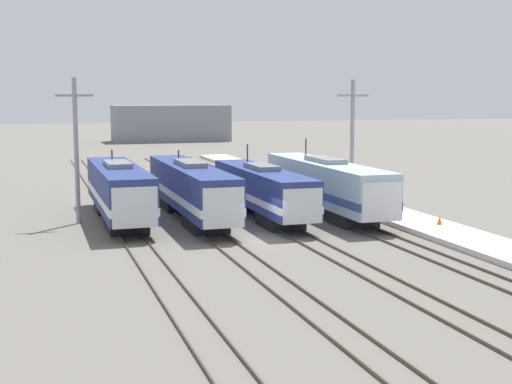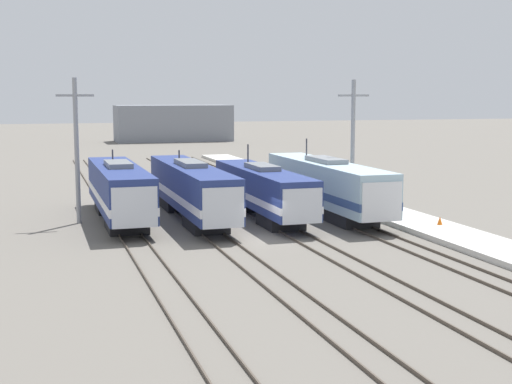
# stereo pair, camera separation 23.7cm
# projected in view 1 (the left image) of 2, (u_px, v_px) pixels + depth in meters

# --- Properties ---
(ground_plane) EXTENTS (400.00, 400.00, 0.00)m
(ground_plane) POSITION_uv_depth(u_px,v_px,m) (261.00, 239.00, 44.74)
(ground_plane) COLOR #666059
(rail_pair_far_left) EXTENTS (1.50, 120.00, 0.15)m
(rail_pair_far_left) POSITION_uv_depth(u_px,v_px,m) (138.00, 246.00, 42.44)
(rail_pair_far_left) COLOR #4C4238
(rail_pair_far_left) RESTS_ON ground_plane
(rail_pair_center_left) EXTENTS (1.51, 120.00, 0.15)m
(rail_pair_center_left) POSITION_uv_depth(u_px,v_px,m) (222.00, 241.00, 43.96)
(rail_pair_center_left) COLOR #4C4238
(rail_pair_center_left) RESTS_ON ground_plane
(rail_pair_center_right) EXTENTS (1.51, 120.00, 0.15)m
(rail_pair_center_right) POSITION_uv_depth(u_px,v_px,m) (299.00, 236.00, 45.49)
(rail_pair_center_right) COLOR #4C4238
(rail_pair_center_right) RESTS_ON ground_plane
(rail_pair_far_right) EXTENTS (1.50, 120.00, 0.15)m
(rail_pair_far_right) POSITION_uv_depth(u_px,v_px,m) (372.00, 231.00, 47.02)
(rail_pair_far_right) COLOR #4C4238
(rail_pair_far_right) RESTS_ON ground_plane
(locomotive_far_left) EXTENTS (3.08, 17.03, 4.88)m
(locomotive_far_left) POSITION_uv_depth(u_px,v_px,m) (119.00, 191.00, 50.73)
(locomotive_far_left) COLOR black
(locomotive_far_left) RESTS_ON ground_plane
(locomotive_center_left) EXTENTS (2.86, 19.10, 4.73)m
(locomotive_center_left) POSITION_uv_depth(u_px,v_px,m) (192.00, 190.00, 51.71)
(locomotive_center_left) COLOR black
(locomotive_center_left) RESTS_ON ground_plane
(locomotive_center_right) EXTENTS (2.91, 16.72, 5.20)m
(locomotive_center_right) POSITION_uv_depth(u_px,v_px,m) (264.00, 191.00, 52.09)
(locomotive_center_right) COLOR black
(locomotive_center_right) RESTS_ON ground_plane
(locomotive_far_right) EXTENTS (3.08, 18.58, 5.53)m
(locomotive_far_right) POSITION_uv_depth(u_px,v_px,m) (328.00, 186.00, 53.68)
(locomotive_far_right) COLOR #232326
(locomotive_far_right) RESTS_ON ground_plane
(catenary_tower_left) EXTENTS (2.58, 0.33, 10.21)m
(catenary_tower_left) POSITION_uv_depth(u_px,v_px,m) (76.00, 148.00, 49.67)
(catenary_tower_left) COLOR gray
(catenary_tower_left) RESTS_ON ground_plane
(catenary_tower_right) EXTENTS (2.58, 0.33, 10.21)m
(catenary_tower_right) POSITION_uv_depth(u_px,v_px,m) (352.00, 142.00, 55.96)
(catenary_tower_right) COLOR gray
(catenary_tower_right) RESTS_ON ground_plane
(platform) EXTENTS (4.00, 120.00, 0.36)m
(platform) POSITION_uv_depth(u_px,v_px,m) (428.00, 226.00, 48.26)
(platform) COLOR beige
(platform) RESTS_ON ground_plane
(traffic_cone) EXTENTS (0.36, 0.36, 0.55)m
(traffic_cone) POSITION_uv_depth(u_px,v_px,m) (440.00, 220.00, 47.85)
(traffic_cone) COLOR orange
(traffic_cone) RESTS_ON platform
(depot_building) EXTENTS (22.59, 9.09, 7.12)m
(depot_building) POSITION_uv_depth(u_px,v_px,m) (171.00, 123.00, 141.31)
(depot_building) COLOR gray
(depot_building) RESTS_ON ground_plane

